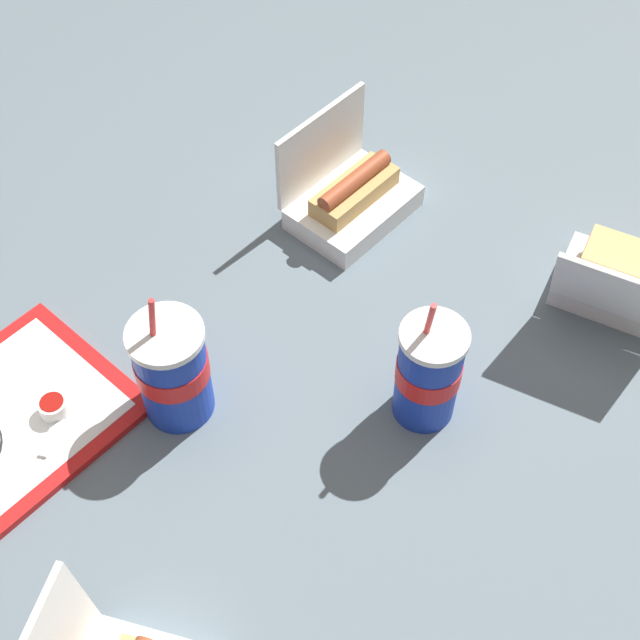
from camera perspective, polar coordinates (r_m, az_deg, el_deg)
ground_plane at (r=1.29m, az=-1.93°, el=-1.59°), size 3.20×3.20×0.00m
ketchup_cup at (r=1.25m, az=-16.70°, el=-5.31°), size 0.04×0.04×0.02m
plastic_fork at (r=1.25m, az=-16.38°, el=-6.22°), size 0.10×0.07×0.00m
clamshell_sandwich_center at (r=1.38m, az=18.55°, el=2.41°), size 0.22×0.22×0.16m
clamshell_hotdog_right at (r=1.43m, az=1.92°, el=7.97°), size 0.20×0.15×0.17m
soda_cup_left at (r=1.16m, az=6.95°, el=-3.33°), size 0.09×0.09×0.23m
soda_cup_corner at (r=1.17m, az=-9.42°, el=-3.14°), size 0.10×0.10×0.23m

